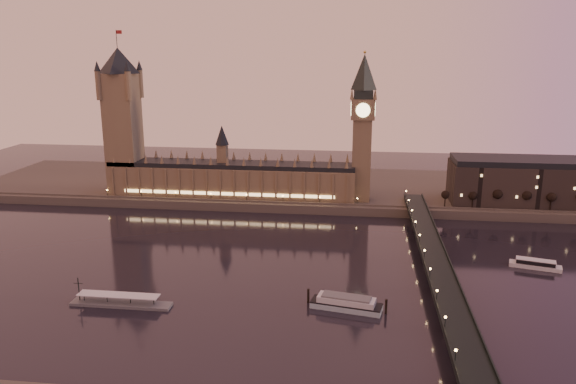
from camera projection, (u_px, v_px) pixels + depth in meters
name	position (u px, v px, depth m)	size (l,w,h in m)	color
ground	(256.00, 268.00, 293.81)	(700.00, 700.00, 0.00)	black
far_embankment	(330.00, 188.00, 447.92)	(560.00, 130.00, 6.00)	#423D35
palace_of_westminster	(231.00, 175.00, 409.46)	(180.00, 26.62, 52.00)	brown
victoria_tower	(122.00, 113.00, 408.11)	(31.68, 31.68, 118.00)	brown
big_ben	(363.00, 119.00, 387.48)	(17.68, 17.68, 104.00)	brown
westminster_bridge	(435.00, 266.00, 281.33)	(13.20, 260.00, 15.30)	black
city_block	(564.00, 180.00, 390.39)	(155.00, 45.00, 34.00)	black
bare_tree_0	(446.00, 195.00, 381.22)	(5.89, 5.89, 11.97)	black
bare_tree_1	(472.00, 196.00, 379.13)	(5.89, 5.89, 11.97)	black
bare_tree_2	(499.00, 196.00, 377.04)	(5.89, 5.89, 11.97)	black
bare_tree_3	(525.00, 197.00, 374.95)	(5.89, 5.89, 11.97)	black
bare_tree_4	(552.00, 198.00, 372.86)	(5.89, 5.89, 11.97)	black
cruise_boat_b	(535.00, 264.00, 293.30)	(26.30, 12.76, 4.71)	silver
moored_barge	(346.00, 303.00, 247.17)	(35.50, 14.50, 6.62)	#99B7C3
pontoon_pier	(121.00, 302.00, 251.22)	(45.70, 7.62, 12.19)	#595B5E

